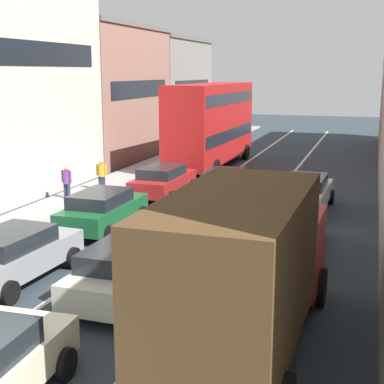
% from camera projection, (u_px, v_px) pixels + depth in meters
% --- Properties ---
extents(sidewalk_left, '(2.60, 64.00, 0.14)m').
position_uv_depth(sidewalk_left, '(118.00, 182.00, 29.67)').
color(sidewalk_left, '#969696').
rests_on(sidewalk_left, ground).
extents(lane_stripe_left, '(0.16, 60.00, 0.01)m').
position_uv_depth(lane_stripe_left, '(209.00, 189.00, 28.18)').
color(lane_stripe_left, silver).
rests_on(lane_stripe_left, ground).
extents(lane_stripe_right, '(0.16, 60.00, 0.01)m').
position_uv_depth(lane_stripe_right, '(276.00, 193.00, 27.16)').
color(lane_stripe_right, silver).
rests_on(lane_stripe_right, ground).
extents(building_row_left, '(7.20, 43.90, 12.97)m').
position_uv_depth(building_row_left, '(24.00, 77.00, 29.97)').
color(building_row_left, gray).
rests_on(building_row_left, ground).
extents(removalist_box_truck, '(2.80, 7.74, 3.58)m').
position_uv_depth(removalist_box_truck, '(246.00, 262.00, 11.45)').
color(removalist_box_truck, '#A51E1E').
rests_on(removalist_box_truck, ground).
extents(sedan_centre_lane_second, '(2.11, 4.33, 1.49)m').
position_uv_depth(sedan_centre_lane_second, '(127.00, 269.00, 14.45)').
color(sedan_centre_lane_second, beige).
rests_on(sedan_centre_lane_second, ground).
extents(wagon_left_lane_second, '(2.22, 4.38, 1.49)m').
position_uv_depth(wagon_left_lane_second, '(14.00, 254.00, 15.66)').
color(wagon_left_lane_second, gray).
rests_on(wagon_left_lane_second, ground).
extents(hatchback_centre_lane_third, '(2.12, 4.33, 1.49)m').
position_uv_depth(hatchback_centre_lane_third, '(195.00, 215.00, 19.93)').
color(hatchback_centre_lane_third, '#194C8C').
rests_on(hatchback_centre_lane_third, ground).
extents(sedan_left_lane_third, '(2.07, 4.30, 1.49)m').
position_uv_depth(sedan_left_lane_third, '(103.00, 209.00, 20.71)').
color(sedan_left_lane_third, '#19592D').
rests_on(sedan_left_lane_third, ground).
extents(coupe_centre_lane_fourth, '(2.18, 4.36, 1.49)m').
position_uv_depth(coupe_centre_lane_fourth, '(225.00, 185.00, 25.08)').
color(coupe_centre_lane_fourth, black).
rests_on(coupe_centre_lane_fourth, ground).
extents(sedan_left_lane_fourth, '(2.13, 4.33, 1.49)m').
position_uv_depth(sedan_left_lane_fourth, '(163.00, 181.00, 26.19)').
color(sedan_left_lane_fourth, '#A51E1E').
rests_on(sedan_left_lane_fourth, ground).
extents(sedan_right_lane_behind_truck, '(2.21, 4.37, 1.49)m').
position_uv_depth(sedan_right_lane_behind_truck, '(288.00, 227.00, 18.43)').
color(sedan_right_lane_behind_truck, '#B29319').
rests_on(sedan_right_lane_behind_truck, ground).
extents(wagon_right_lane_far, '(2.17, 4.35, 1.49)m').
position_uv_depth(wagon_right_lane_far, '(306.00, 192.00, 23.77)').
color(wagon_right_lane_far, silver).
rests_on(wagon_right_lane_far, ground).
extents(bus_mid_queue_primary, '(3.00, 10.56, 5.06)m').
position_uv_depth(bus_mid_queue_primary, '(211.00, 121.00, 34.04)').
color(bus_mid_queue_primary, '#B21919').
rests_on(bus_mid_queue_primary, ground).
extents(pedestrian_near_kerb, '(0.53, 0.34, 1.66)m').
position_uv_depth(pedestrian_near_kerb, '(102.00, 174.00, 27.06)').
color(pedestrian_near_kerb, '#262D47').
rests_on(pedestrian_near_kerb, ground).
extents(pedestrian_far_sidewalk, '(0.54, 0.34, 1.66)m').
position_uv_depth(pedestrian_far_sidewalk, '(67.00, 181.00, 25.34)').
color(pedestrian_far_sidewalk, '#262D47').
rests_on(pedestrian_far_sidewalk, ground).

